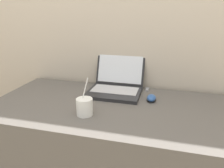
{
  "coord_description": "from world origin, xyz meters",
  "views": [
    {
      "loc": [
        0.28,
        -0.74,
        1.22
      ],
      "look_at": [
        -0.03,
        0.45,
        0.8
      ],
      "focal_mm": 35.0,
      "sensor_mm": 36.0,
      "label": 1
    }
  ],
  "objects_px": {
    "computer_mouse": "(151,98)",
    "usb_stick": "(147,89)",
    "drink_cup": "(85,106)",
    "laptop": "(116,84)"
  },
  "relations": [
    {
      "from": "drink_cup",
      "to": "computer_mouse",
      "type": "bearing_deg",
      "value": 41.09
    },
    {
      "from": "laptop",
      "to": "drink_cup",
      "type": "distance_m",
      "value": 0.38
    },
    {
      "from": "drink_cup",
      "to": "computer_mouse",
      "type": "distance_m",
      "value": 0.41
    },
    {
      "from": "computer_mouse",
      "to": "usb_stick",
      "type": "relative_size",
      "value": 1.44
    },
    {
      "from": "computer_mouse",
      "to": "usb_stick",
      "type": "xyz_separation_m",
      "value": [
        -0.04,
        0.17,
        -0.01
      ]
    },
    {
      "from": "computer_mouse",
      "to": "drink_cup",
      "type": "bearing_deg",
      "value": -138.91
    },
    {
      "from": "usb_stick",
      "to": "drink_cup",
      "type": "bearing_deg",
      "value": -120.9
    },
    {
      "from": "drink_cup",
      "to": "usb_stick",
      "type": "bearing_deg",
      "value": 59.1
    },
    {
      "from": "laptop",
      "to": "drink_cup",
      "type": "xyz_separation_m",
      "value": [
        -0.07,
        -0.37,
        -0.0
      ]
    },
    {
      "from": "computer_mouse",
      "to": "usb_stick",
      "type": "height_order",
      "value": "computer_mouse"
    }
  ]
}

